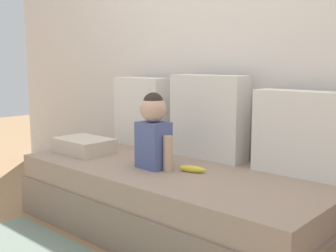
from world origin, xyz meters
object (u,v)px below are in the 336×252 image
object	(u,v)px
toddler	(153,130)
banana	(192,169)
throw_pillow_right	(299,133)
folded_blanket	(84,145)
throw_pillow_left	(142,112)
throw_pillow_center	(208,117)
couch	(173,200)

from	to	relation	value
toddler	banana	size ratio (longest dim) A/B	2.69
throw_pillow_right	folded_blanket	xyz separation A→B (m)	(-1.37, -0.47, -0.19)
banana	toddler	bearing A→B (deg)	-163.10
toddler	banana	distance (m)	0.33
throw_pillow_left	throw_pillow_center	size ratio (longest dim) A/B	0.94
toddler	folded_blanket	world-z (taller)	toddler
throw_pillow_right	banana	size ratio (longest dim) A/B	2.99
throw_pillow_center	folded_blanket	size ratio (longest dim) A/B	1.38
throw_pillow_center	throw_pillow_right	bearing A→B (deg)	0.00
throw_pillow_left	folded_blanket	distance (m)	0.52
couch	folded_blanket	bearing A→B (deg)	-171.32
throw_pillow_center	folded_blanket	bearing A→B (deg)	-147.84
throw_pillow_left	throw_pillow_right	xyz separation A→B (m)	(1.27, 0.00, -0.02)
couch	throw_pillow_center	size ratio (longest dim) A/B	3.71
couch	toddler	distance (m)	0.45
couch	throw_pillow_center	xyz separation A→B (m)	(0.00, 0.35, 0.48)
toddler	throw_pillow_left	bearing A→B (deg)	141.60
throw_pillow_left	folded_blanket	bearing A→B (deg)	-103.03
throw_pillow_left	throw_pillow_right	world-z (taller)	throw_pillow_left
couch	throw_pillow_left	distance (m)	0.86
throw_pillow_center	banana	distance (m)	0.47
throw_pillow_left	folded_blanket	size ratio (longest dim) A/B	1.29
throw_pillow_left	throw_pillow_right	size ratio (longest dim) A/B	1.02
toddler	banana	world-z (taller)	toddler
couch	throw_pillow_right	xyz separation A→B (m)	(0.63, 0.35, 0.45)
throw_pillow_center	folded_blanket	world-z (taller)	throw_pillow_center
couch	toddler	xyz separation A→B (m)	(-0.08, -0.09, 0.44)
throw_pillow_right	folded_blanket	distance (m)	1.46
banana	couch	bearing A→B (deg)	175.39
folded_blanket	throw_pillow_right	bearing A→B (deg)	18.73
banana	throw_pillow_right	bearing A→B (deg)	37.84
couch	toddler	world-z (taller)	toddler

